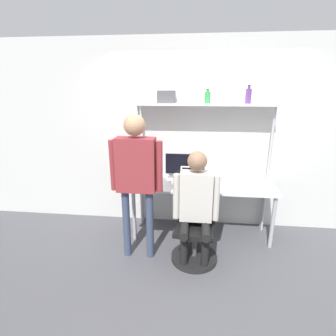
{
  "coord_description": "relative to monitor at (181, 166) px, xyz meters",
  "views": [
    {
      "loc": [
        -0.1,
        -3.07,
        2.03
      ],
      "look_at": [
        -0.43,
        -0.09,
        1.11
      ],
      "focal_mm": 28.0,
      "sensor_mm": 36.0,
      "label": 1
    }
  ],
  "objects": [
    {
      "name": "shelf_unit",
      "position": [
        0.3,
        0.02,
        0.62
      ],
      "size": [
        1.85,
        0.3,
        1.83
      ],
      "color": "white",
      "rests_on": "ground_plane"
    },
    {
      "name": "laptop",
      "position": [
        0.17,
        -0.21,
        -0.14
      ],
      "size": [
        0.35,
        0.25,
        0.25
      ],
      "color": "silver",
      "rests_on": "desk"
    },
    {
      "name": "bottle_green",
      "position": [
        0.33,
        0.02,
        0.94
      ],
      "size": [
        0.08,
        0.08,
        0.19
      ],
      "color": "#2D8C3F",
      "rests_on": "shelf_unit"
    },
    {
      "name": "person_seated",
      "position": [
        0.22,
        -0.8,
        -0.17
      ],
      "size": [
        0.54,
        0.47,
        1.36
      ],
      "color": "black",
      "rests_on": "ground_plane"
    },
    {
      "name": "desk",
      "position": [
        0.3,
        -0.15,
        -0.28
      ],
      "size": [
        1.94,
        0.66,
        0.76
      ],
      "color": "white",
      "rests_on": "ground_plane"
    },
    {
      "name": "cell_phone",
      "position": [
        0.48,
        -0.27,
        -0.2
      ],
      "size": [
        0.07,
        0.15,
        0.01
      ],
      "color": "silver",
      "rests_on": "desk"
    },
    {
      "name": "monitor",
      "position": [
        0.0,
        0.0,
        0.0
      ],
      "size": [
        0.47,
        0.22,
        0.39
      ],
      "color": "#B7B7BC",
      "rests_on": "desk"
    },
    {
      "name": "ground_plane",
      "position": [
        0.3,
        -0.5,
        -0.96
      ],
      "size": [
        12.0,
        12.0,
        0.0
      ],
      "primitive_type": "plane",
      "color": "#4C4C51"
    },
    {
      "name": "wall_back",
      "position": [
        0.3,
        0.21,
        0.39
      ],
      "size": [
        8.0,
        0.06,
        2.7
      ],
      "color": "silver",
      "rests_on": "ground_plane"
    },
    {
      "name": "person_standing",
      "position": [
        -0.47,
        -0.78,
        0.17
      ],
      "size": [
        0.61,
        0.24,
        1.76
      ],
      "color": "#38425B",
      "rests_on": "ground_plane"
    },
    {
      "name": "office_chair",
      "position": [
        0.22,
        -0.75,
        -0.69
      ],
      "size": [
        0.56,
        0.56,
        0.9
      ],
      "color": "black",
      "rests_on": "ground_plane"
    },
    {
      "name": "storage_box",
      "position": [
        -0.22,
        0.02,
        0.95
      ],
      "size": [
        0.23,
        0.18,
        0.16
      ],
      "color": "#4C4C51",
      "rests_on": "shelf_unit"
    },
    {
      "name": "bottle_purple",
      "position": [
        0.85,
        0.02,
        0.96
      ],
      "size": [
        0.08,
        0.08,
        0.23
      ],
      "color": "#593372",
      "rests_on": "shelf_unit"
    }
  ]
}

